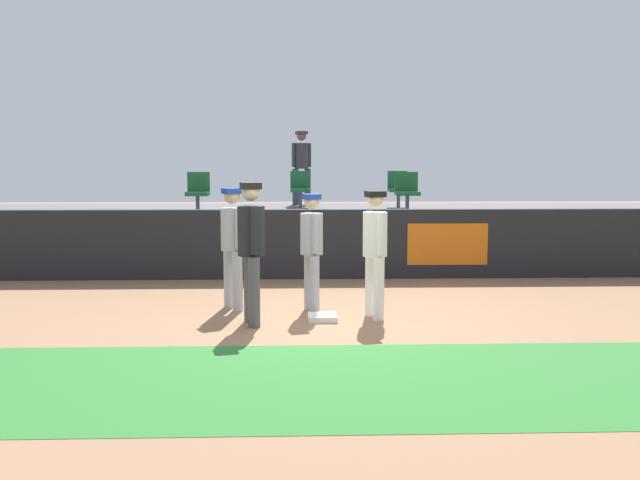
% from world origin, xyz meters
% --- Properties ---
extents(ground_plane, '(60.00, 60.00, 0.00)m').
position_xyz_m(ground_plane, '(0.00, 0.00, 0.00)').
color(ground_plane, '#936B4C').
extents(grass_foreground_strip, '(18.00, 2.80, 0.01)m').
position_xyz_m(grass_foreground_strip, '(0.00, -2.59, 0.00)').
color(grass_foreground_strip, '#2D722D').
rests_on(grass_foreground_strip, ground_plane).
extents(first_base, '(0.40, 0.40, 0.08)m').
position_xyz_m(first_base, '(0.12, 0.16, 0.04)').
color(first_base, white).
rests_on(first_base, ground_plane).
extents(player_fielder_home, '(0.41, 0.57, 1.76)m').
position_xyz_m(player_fielder_home, '(0.85, 0.29, 1.02)').
color(player_fielder_home, white).
rests_on(player_fielder_home, ground_plane).
extents(player_runner_visitor, '(0.46, 0.46, 1.78)m').
position_xyz_m(player_runner_visitor, '(-1.16, 0.97, 1.03)').
color(player_runner_visitor, '#9EA3AD').
rests_on(player_runner_visitor, ground_plane).
extents(player_coach_visitor, '(0.39, 0.47, 1.71)m').
position_xyz_m(player_coach_visitor, '(-0.01, 0.74, 0.99)').
color(player_coach_visitor, '#9EA3AD').
rests_on(player_coach_visitor, ground_plane).
extents(player_umpire, '(0.43, 0.52, 1.89)m').
position_xyz_m(player_umpire, '(-0.83, -0.06, 1.10)').
color(player_umpire, '#4C4C51').
rests_on(player_umpire, ground_plane).
extents(field_wall, '(18.00, 0.26, 1.29)m').
position_xyz_m(field_wall, '(0.01, 3.75, 0.64)').
color(field_wall, black).
rests_on(field_wall, ground_plane).
extents(bleacher_platform, '(18.00, 4.80, 1.12)m').
position_xyz_m(bleacher_platform, '(0.00, 6.32, 0.56)').
color(bleacher_platform, '#59595E').
rests_on(bleacher_platform, ground_plane).
extents(seat_front_right, '(0.48, 0.44, 0.84)m').
position_xyz_m(seat_front_right, '(2.05, 5.19, 1.60)').
color(seat_front_right, '#4C4C51').
rests_on(seat_front_right, bleacher_platform).
extents(seat_back_center, '(0.46, 0.44, 0.84)m').
position_xyz_m(seat_back_center, '(-0.13, 6.99, 1.59)').
color(seat_back_center, '#4C4C51').
rests_on(seat_back_center, bleacher_platform).
extents(seat_back_right, '(0.46, 0.44, 0.84)m').
position_xyz_m(seat_back_right, '(2.13, 6.99, 1.59)').
color(seat_back_right, '#4C4C51').
rests_on(seat_back_right, bleacher_platform).
extents(seat_front_left, '(0.46, 0.44, 0.84)m').
position_xyz_m(seat_front_left, '(-2.23, 5.19, 1.59)').
color(seat_front_left, '#4C4C51').
rests_on(seat_front_left, bleacher_platform).
extents(spectator_hooded, '(0.48, 0.44, 1.79)m').
position_xyz_m(spectator_hooded, '(-0.09, 8.13, 2.16)').
color(spectator_hooded, '#33384C').
rests_on(spectator_hooded, bleacher_platform).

